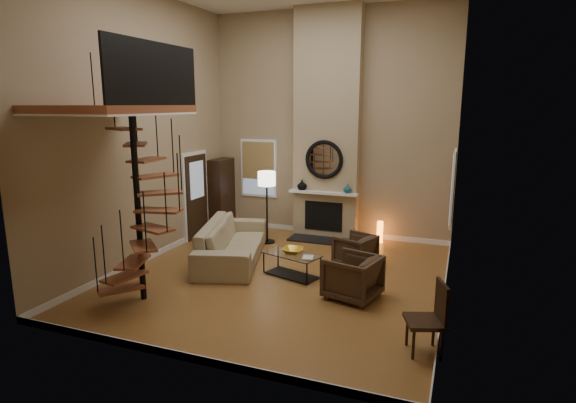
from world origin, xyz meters
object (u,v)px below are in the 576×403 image
at_px(armchair_near, 358,251).
at_px(side_chair, 432,316).
at_px(floor_lamp, 267,184).
at_px(accent_lamp, 380,232).
at_px(armchair_far, 357,278).
at_px(sofa, 232,241).
at_px(coffee_table, 292,262).
at_px(hutch, 222,193).

xyz_separation_m(armchair_near, side_chair, (1.62, -2.91, 0.17)).
xyz_separation_m(armchair_near, floor_lamp, (-2.42, 0.98, 1.06)).
bearing_deg(side_chair, floor_lamp, 136.03).
bearing_deg(accent_lamp, armchair_far, -86.72).
distance_m(armchair_far, accent_lamp, 3.44).
distance_m(sofa, coffee_table, 1.61).
xyz_separation_m(armchair_far, coffee_table, (-1.39, 0.58, -0.07)).
height_order(sofa, armchair_near, sofa).
relative_size(coffee_table, floor_lamp, 0.70).
bearing_deg(accent_lamp, floor_lamp, -159.37).
relative_size(armchair_far, coffee_table, 0.70).
xyz_separation_m(hutch, accent_lamp, (4.19, 0.12, -0.70)).
xyz_separation_m(armchair_far, floor_lamp, (-2.73, 2.49, 1.06)).
xyz_separation_m(accent_lamp, side_chair, (1.51, -4.85, 0.28)).
relative_size(sofa, floor_lamp, 1.66).
xyz_separation_m(sofa, floor_lamp, (0.20, 1.42, 1.02)).
xyz_separation_m(coffee_table, side_chair, (2.71, -1.99, 0.24)).
distance_m(hutch, accent_lamp, 4.25).
relative_size(coffee_table, side_chair, 1.20).
height_order(hutch, armchair_near, hutch).
bearing_deg(hutch, floor_lamp, -26.60).
relative_size(sofa, coffee_table, 2.37).
bearing_deg(floor_lamp, hutch, 153.40).
xyz_separation_m(sofa, accent_lamp, (2.73, 2.37, -0.15)).
bearing_deg(armchair_far, coffee_table, -98.39).
relative_size(hutch, armchair_near, 2.49).
bearing_deg(hutch, armchair_far, -37.09).
height_order(floor_lamp, accent_lamp, floor_lamp).
bearing_deg(armchair_near, accent_lamp, -163.32).
bearing_deg(coffee_table, armchair_near, 40.31).
bearing_deg(floor_lamp, side_chair, -43.97).
height_order(coffee_table, floor_lamp, floor_lamp).
relative_size(hutch, floor_lamp, 1.04).
bearing_deg(sofa, coffee_table, -124.61).
bearing_deg(coffee_table, side_chair, -36.32).
relative_size(armchair_far, accent_lamp, 1.61).
relative_size(armchair_near, coffee_table, 0.60).
bearing_deg(armchair_near, sofa, -60.64).
xyz_separation_m(floor_lamp, side_chair, (4.04, -3.90, -0.89)).
bearing_deg(hutch, accent_lamp, 1.61).
bearing_deg(sofa, floor_lamp, -25.04).
bearing_deg(armchair_near, floor_lamp, -92.25).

